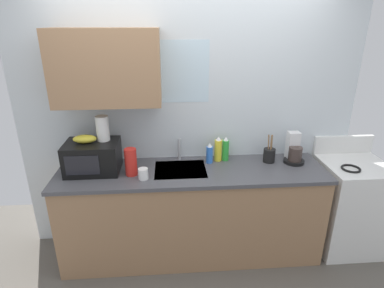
{
  "coord_description": "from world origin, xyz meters",
  "views": [
    {
      "loc": [
        -0.2,
        -2.53,
        2.15
      ],
      "look_at": [
        0.0,
        0.0,
        1.15
      ],
      "focal_mm": 29.35,
      "sensor_mm": 36.0,
      "label": 1
    }
  ],
  "objects_px": {
    "microwave": "(93,157)",
    "paper_towel_roll": "(103,128)",
    "dish_soap_bottle_blue": "(210,154)",
    "utensil_crock": "(269,155)",
    "stove_range": "(348,205)",
    "mug_white": "(143,174)",
    "dish_soap_bottle_yellow": "(218,149)",
    "banana_bunch": "(85,139)",
    "dish_soap_bottle_green": "(226,149)",
    "coffee_maker": "(294,151)",
    "cereal_canister": "(131,162)"
  },
  "relations": [
    {
      "from": "microwave",
      "to": "paper_towel_roll",
      "type": "xyz_separation_m",
      "value": [
        0.1,
        0.05,
        0.24
      ]
    },
    {
      "from": "dish_soap_bottle_blue",
      "to": "utensil_crock",
      "type": "bearing_deg",
      "value": -2.64
    },
    {
      "from": "stove_range",
      "to": "mug_white",
      "type": "bearing_deg",
      "value": -175.84
    },
    {
      "from": "microwave",
      "to": "dish_soap_bottle_yellow",
      "type": "height_order",
      "value": "microwave"
    },
    {
      "from": "banana_bunch",
      "to": "mug_white",
      "type": "relative_size",
      "value": 2.11
    },
    {
      "from": "mug_white",
      "to": "utensil_crock",
      "type": "height_order",
      "value": "utensil_crock"
    },
    {
      "from": "paper_towel_roll",
      "to": "dish_soap_bottle_green",
      "type": "distance_m",
      "value": 1.14
    },
    {
      "from": "banana_bunch",
      "to": "coffee_maker",
      "type": "distance_m",
      "value": 1.9
    },
    {
      "from": "mug_white",
      "to": "utensil_crock",
      "type": "distance_m",
      "value": 1.19
    },
    {
      "from": "dish_soap_bottle_blue",
      "to": "utensil_crock",
      "type": "height_order",
      "value": "utensil_crock"
    },
    {
      "from": "stove_range",
      "to": "dish_soap_bottle_blue",
      "type": "bearing_deg",
      "value": 174.09
    },
    {
      "from": "stove_range",
      "to": "microwave",
      "type": "xyz_separation_m",
      "value": [
        -2.42,
        0.04,
        0.58
      ]
    },
    {
      "from": "banana_bunch",
      "to": "stove_range",
      "type": "bearing_deg",
      "value": -1.08
    },
    {
      "from": "paper_towel_roll",
      "to": "cereal_canister",
      "type": "distance_m",
      "value": 0.38
    },
    {
      "from": "microwave",
      "to": "coffee_maker",
      "type": "bearing_deg",
      "value": 1.86
    },
    {
      "from": "dish_soap_bottle_blue",
      "to": "dish_soap_bottle_green",
      "type": "height_order",
      "value": "dish_soap_bottle_green"
    },
    {
      "from": "coffee_maker",
      "to": "mug_white",
      "type": "distance_m",
      "value": 1.42
    },
    {
      "from": "banana_bunch",
      "to": "dish_soap_bottle_green",
      "type": "distance_m",
      "value": 1.28
    },
    {
      "from": "stove_range",
      "to": "microwave",
      "type": "distance_m",
      "value": 2.49
    },
    {
      "from": "microwave",
      "to": "coffee_maker",
      "type": "height_order",
      "value": "coffee_maker"
    },
    {
      "from": "stove_range",
      "to": "coffee_maker",
      "type": "distance_m",
      "value": 0.8
    },
    {
      "from": "stove_range",
      "to": "dish_soap_bottle_blue",
      "type": "relative_size",
      "value": 5.54
    },
    {
      "from": "stove_range",
      "to": "banana_bunch",
      "type": "distance_m",
      "value": 2.58
    },
    {
      "from": "dish_soap_bottle_yellow",
      "to": "stove_range",
      "type": "bearing_deg",
      "value": -8.17
    },
    {
      "from": "microwave",
      "to": "banana_bunch",
      "type": "xyz_separation_m",
      "value": [
        -0.05,
        0.0,
        0.17
      ]
    },
    {
      "from": "banana_bunch",
      "to": "dish_soap_bottle_yellow",
      "type": "bearing_deg",
      "value": 6.66
    },
    {
      "from": "utensil_crock",
      "to": "dish_soap_bottle_green",
      "type": "bearing_deg",
      "value": 170.39
    },
    {
      "from": "stove_range",
      "to": "microwave",
      "type": "height_order",
      "value": "microwave"
    },
    {
      "from": "dish_soap_bottle_yellow",
      "to": "utensil_crock",
      "type": "height_order",
      "value": "utensil_crock"
    },
    {
      "from": "dish_soap_bottle_yellow",
      "to": "mug_white",
      "type": "distance_m",
      "value": 0.77
    },
    {
      "from": "paper_towel_roll",
      "to": "mug_white",
      "type": "xyz_separation_m",
      "value": [
        0.35,
        -0.24,
        -0.33
      ]
    },
    {
      "from": "paper_towel_roll",
      "to": "utensil_crock",
      "type": "distance_m",
      "value": 1.54
    },
    {
      "from": "paper_towel_roll",
      "to": "mug_white",
      "type": "bearing_deg",
      "value": -34.64
    },
    {
      "from": "microwave",
      "to": "mug_white",
      "type": "relative_size",
      "value": 4.84
    },
    {
      "from": "coffee_maker",
      "to": "utensil_crock",
      "type": "bearing_deg",
      "value": 177.15
    },
    {
      "from": "paper_towel_roll",
      "to": "dish_soap_bottle_blue",
      "type": "bearing_deg",
      "value": 2.77
    },
    {
      "from": "stove_range",
      "to": "dish_soap_bottle_green",
      "type": "relative_size",
      "value": 4.56
    },
    {
      "from": "stove_range",
      "to": "cereal_canister",
      "type": "bearing_deg",
      "value": -178.53
    },
    {
      "from": "paper_towel_roll",
      "to": "dish_soap_bottle_green",
      "type": "xyz_separation_m",
      "value": [
        1.11,
        0.09,
        -0.27
      ]
    },
    {
      "from": "coffee_maker",
      "to": "dish_soap_bottle_blue",
      "type": "xyz_separation_m",
      "value": [
        -0.8,
        0.04,
        -0.01
      ]
    },
    {
      "from": "dish_soap_bottle_blue",
      "to": "paper_towel_roll",
      "type": "bearing_deg",
      "value": -177.23
    },
    {
      "from": "banana_bunch",
      "to": "mug_white",
      "type": "xyz_separation_m",
      "value": [
        0.5,
        -0.19,
        -0.26
      ]
    },
    {
      "from": "dish_soap_bottle_green",
      "to": "microwave",
      "type": "bearing_deg",
      "value": -173.37
    },
    {
      "from": "mug_white",
      "to": "utensil_crock",
      "type": "bearing_deg",
      "value": 12.57
    },
    {
      "from": "stove_range",
      "to": "cereal_canister",
      "type": "xyz_separation_m",
      "value": [
        -2.08,
        -0.05,
        0.56
      ]
    },
    {
      "from": "dish_soap_bottle_blue",
      "to": "mug_white",
      "type": "distance_m",
      "value": 0.67
    },
    {
      "from": "paper_towel_roll",
      "to": "coffee_maker",
      "type": "distance_m",
      "value": 1.76
    },
    {
      "from": "microwave",
      "to": "utensil_crock",
      "type": "bearing_deg",
      "value": 2.53
    },
    {
      "from": "banana_bunch",
      "to": "coffee_maker",
      "type": "xyz_separation_m",
      "value": [
        1.89,
        0.06,
        -0.2
      ]
    },
    {
      "from": "microwave",
      "to": "stove_range",
      "type": "bearing_deg",
      "value": -1.06
    }
  ]
}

